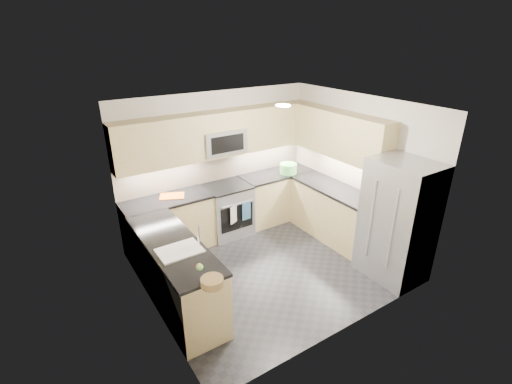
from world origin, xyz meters
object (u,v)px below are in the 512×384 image
utensil_bowl (288,168)px  cutting_board (172,196)px  microwave (222,141)px  fruit_basket (212,282)px  gas_range (228,210)px  refrigerator (398,221)px

utensil_bowl → cutting_board: 2.24m
microwave → utensil_bowl: (1.26, -0.23, -0.67)m
fruit_basket → utensil_bowl: bearing=39.2°
microwave → gas_range: bearing=-90.0°
microwave → cutting_board: (-0.97, -0.05, -0.75)m
microwave → cutting_board: size_ratio=1.97×
refrigerator → microwave: bearing=119.6°
refrigerator → cutting_board: (-2.42, 2.50, 0.05)m
gas_range → fruit_basket: size_ratio=3.75×
gas_range → refrigerator: refrigerator is taller
utensil_bowl → fruit_basket: 3.52m
gas_range → utensil_bowl: bearing=-4.8°
microwave → cutting_board: 1.23m
cutting_board → fruit_basket: bearing=-101.6°
refrigerator → fruit_basket: (-2.92, 0.09, 0.08)m
refrigerator → fruit_basket: bearing=178.1°
fruit_basket → gas_range: bearing=57.8°
gas_range → microwave: 1.25m
microwave → refrigerator: size_ratio=0.42×
utensil_bowl → microwave: bearing=169.6°
microwave → utensil_bowl: bearing=-10.4°
microwave → refrigerator: bearing=-60.4°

